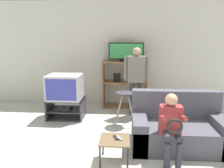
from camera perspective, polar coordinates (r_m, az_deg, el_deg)
name	(u,v)px	position (r m, az deg, el deg)	size (l,w,h in m)	color
wall_back	(115,54)	(5.58, 0.76, 7.83)	(6.40, 0.06, 2.60)	beige
tv_stand	(66,108)	(4.88, -11.81, -6.17)	(0.77, 0.57, 0.42)	#38383D
television_main	(65,87)	(4.76, -12.22, -0.72)	(0.71, 0.59, 0.52)	#B2B2B7
media_shelf	(125,84)	(5.40, 3.31, 0.04)	(1.09, 0.41, 1.15)	#8E6642
television_flat	(126,52)	(5.29, 3.70, 8.23)	(0.84, 0.20, 0.44)	black
folding_stool	(125,98)	(4.32, 3.44, -3.74)	(0.41, 0.46, 0.66)	#99999E
snack_table	(115,142)	(3.13, 0.67, -14.90)	(0.41, 0.41, 0.34)	brown
remote_control_black	(116,137)	(3.13, 0.97, -13.79)	(0.04, 0.14, 0.02)	#232328
remote_control_white	(119,138)	(3.11, 1.86, -13.95)	(0.04, 0.14, 0.02)	gray
couch	(178,129)	(3.74, 16.81, -11.12)	(1.46, 0.85, 0.85)	#4C4C56
person_standing_adult	(136,75)	(4.79, 6.33, 2.31)	(0.53, 0.20, 1.51)	#2D2D33
person_seated_child	(171,124)	(3.14, 15.20, -9.98)	(0.33, 0.43, 0.97)	#2D2D38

